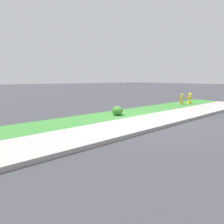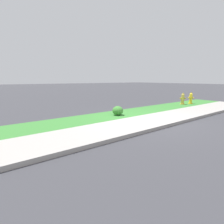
{
  "view_description": "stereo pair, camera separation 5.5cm",
  "coord_description": "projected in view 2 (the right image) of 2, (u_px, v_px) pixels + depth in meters",
  "views": [
    {
      "loc": [
        -5.51,
        -4.58,
        1.67
      ],
      "look_at": [
        -1.4,
        0.75,
        0.4
      ],
      "focal_mm": 28.0,
      "sensor_mm": 36.0,
      "label": 1
    },
    {
      "loc": [
        -5.47,
        -4.61,
        1.67
      ],
      "look_at": [
        -1.4,
        0.75,
        0.4
      ],
      "focal_mm": 28.0,
      "sensor_mm": 36.0,
      "label": 2
    }
  ],
  "objects": [
    {
      "name": "shrub_bush_near_lamp",
      "position": [
        118.0,
        111.0,
        8.18
      ],
      "size": [
        0.51,
        0.51,
        0.43
      ],
      "color": "#3D7F33",
      "rests_on": "ground"
    },
    {
      "name": "sidewalk_pavement",
      "position": [
        150.0,
        120.0,
        7.17
      ],
      "size": [
        18.0,
        1.84,
        0.01
      ],
      "primitive_type": "cube",
      "color": "#9E9993",
      "rests_on": "ground"
    },
    {
      "name": "ground_plane",
      "position": [
        150.0,
        120.0,
        7.17
      ],
      "size": [
        120.0,
        120.0,
        0.0
      ],
      "primitive_type": "plane",
      "color": "#38383D"
    },
    {
      "name": "street_curb",
      "position": [
        171.0,
        124.0,
        6.37
      ],
      "size": [
        18.0,
        0.16,
        0.12
      ],
      "primitive_type": "cube",
      "color": "#9E9993",
      "rests_on": "ground"
    },
    {
      "name": "grass_verge",
      "position": [
        122.0,
        114.0,
        8.58
      ],
      "size": [
        18.0,
        1.76,
        0.01
      ],
      "primitive_type": "cube",
      "color": "#387A33",
      "rests_on": "ground"
    },
    {
      "name": "fire_hydrant_far_end",
      "position": [
        183.0,
        99.0,
        11.64
      ],
      "size": [
        0.35,
        0.34,
        0.77
      ],
      "rotation": [
        0.0,
        0.0,
        5.61
      ],
      "color": "gold",
      "rests_on": "ground"
    },
    {
      "name": "fire_hydrant_mid_block",
      "position": [
        191.0,
        98.0,
        11.93
      ],
      "size": [
        0.36,
        0.39,
        0.79
      ],
      "rotation": [
        0.0,
        0.0,
        1.75
      ],
      "color": "yellow",
      "rests_on": "ground"
    }
  ]
}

